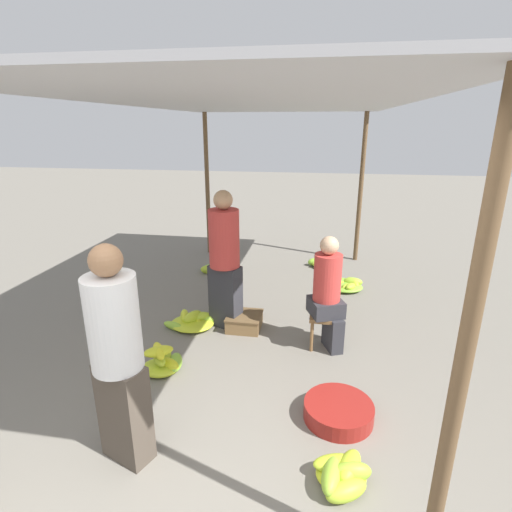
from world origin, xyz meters
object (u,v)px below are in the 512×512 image
at_px(banana_pile_right_1, 346,285).
at_px(basin_black, 338,411).
at_px(banana_pile_right_0, 325,263).
at_px(crate_near, 244,321).
at_px(banana_pile_right_3, 342,474).
at_px(vendor_seated, 328,292).
at_px(banana_pile_left_2, 218,268).
at_px(banana_pile_left_0, 163,361).
at_px(banana_pile_left_1, 193,321).
at_px(banana_pile_right_2, 326,306).
at_px(stool, 325,320).
at_px(shopper_walking_mid, 225,259).
at_px(vendor_foreground, 117,355).

bearing_deg(banana_pile_right_1, basin_black, -93.79).
height_order(banana_pile_right_0, crate_near, banana_pile_right_0).
height_order(basin_black, banana_pile_right_3, banana_pile_right_3).
height_order(vendor_seated, banana_pile_right_0, vendor_seated).
height_order(vendor_seated, banana_pile_left_2, vendor_seated).
height_order(banana_pile_left_0, banana_pile_right_1, banana_pile_left_0).
height_order(banana_pile_left_0, banana_pile_right_0, banana_pile_left_0).
distance_m(vendor_seated, basin_black, 1.33).
height_order(vendor_seated, banana_pile_left_1, vendor_seated).
relative_size(banana_pile_left_1, banana_pile_right_3, 1.39).
distance_m(banana_pile_left_1, banana_pile_right_0, 2.97).
bearing_deg(banana_pile_left_2, vendor_seated, -49.90).
height_order(banana_pile_right_2, crate_near, crate_near).
relative_size(banana_pile_left_0, crate_near, 1.12).
bearing_deg(stool, banana_pile_left_1, 173.05).
bearing_deg(banana_pile_left_0, vendor_seated, 24.59).
bearing_deg(shopper_walking_mid, banana_pile_right_0, 63.10).
bearing_deg(banana_pile_right_0, banana_pile_right_3, -88.28).
distance_m(banana_pile_left_2, shopper_walking_mid, 2.12).
relative_size(banana_pile_left_0, banana_pile_right_1, 0.86).
distance_m(basin_black, banana_pile_left_2, 3.86).
bearing_deg(banana_pile_right_2, crate_near, -144.67).
height_order(vendor_foreground, banana_pile_left_2, vendor_foreground).
height_order(stool, banana_pile_right_1, stool).
bearing_deg(banana_pile_right_2, banana_pile_right_0, 90.64).
bearing_deg(stool, banana_pile_right_3, -85.77).
bearing_deg(shopper_walking_mid, basin_black, -47.70).
relative_size(banana_pile_left_1, shopper_walking_mid, 0.39).
xyz_separation_m(vendor_foreground, vendor_seated, (1.47, 1.85, -0.20)).
xyz_separation_m(banana_pile_right_0, banana_pile_right_3, (0.14, -4.53, 0.01)).
bearing_deg(vendor_foreground, banana_pile_left_1, 94.48).
bearing_deg(crate_near, banana_pile_left_2, 113.64).
bearing_deg(banana_pile_right_1, vendor_seated, -99.96).
bearing_deg(banana_pile_left_2, stool, -50.08).
xyz_separation_m(basin_black, banana_pile_left_1, (-1.75, 1.38, -0.00)).
distance_m(banana_pile_right_1, crate_near, 1.98).
height_order(vendor_foreground, vendor_seated, vendor_foreground).
height_order(banana_pile_right_3, shopper_walking_mid, shopper_walking_mid).
height_order(vendor_seated, crate_near, vendor_seated).
xyz_separation_m(stool, basin_black, (0.13, -1.19, -0.25)).
relative_size(banana_pile_left_2, crate_near, 1.30).
bearing_deg(stool, banana_pile_right_0, 89.99).
distance_m(vendor_foreground, stool, 2.42).
xyz_separation_m(vendor_foreground, banana_pile_right_3, (1.59, 0.00, -0.79)).
bearing_deg(banana_pile_right_0, vendor_foreground, -107.79).
height_order(vendor_foreground, banana_pile_left_0, vendor_foreground).
height_order(banana_pile_right_0, shopper_walking_mid, shopper_walking_mid).
bearing_deg(stool, vendor_foreground, -128.13).
distance_m(basin_black, crate_near, 1.82).
bearing_deg(banana_pile_right_0, banana_pile_left_0, -115.25).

